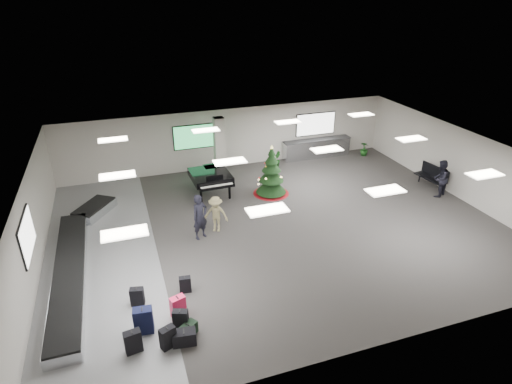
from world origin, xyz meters
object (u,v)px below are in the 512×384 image
object	(u,v)px
traveler_a	(200,217)
potted_plant_right	(364,149)
potted_plant_left	(276,159)
bench	(433,175)
service_counter	(317,148)
pink_suitcase	(178,307)
christmas_tree	(271,177)
traveler_b	(216,214)
grand_piano	(211,177)
traveler_bench	(440,178)
baggage_carousel	(76,258)

from	to	relation	value
traveler_a	potted_plant_right	size ratio (longest dim) A/B	2.29
potted_plant_left	potted_plant_right	bearing A→B (deg)	0.51
potted_plant_left	bench	bearing A→B (deg)	-36.89
service_counter	potted_plant_left	bearing A→B (deg)	-165.75
pink_suitcase	bench	xyz separation A→B (m)	(13.43, 5.18, 0.25)
service_counter	traveler_a	bearing A→B (deg)	-141.71
christmas_tree	traveler_b	distance (m)	4.17
grand_piano	bench	world-z (taller)	grand_piano
traveler_bench	potted_plant_left	size ratio (longest dim) A/B	1.94
service_counter	bench	distance (m)	6.57
traveler_bench	potted_plant_right	world-z (taller)	traveler_bench
traveler_b	potted_plant_left	bearing A→B (deg)	75.84
bench	traveler_bench	world-z (taller)	traveler_bench
pink_suitcase	potted_plant_left	bearing A→B (deg)	36.56
christmas_tree	traveler_b	xyz separation A→B (m)	(-3.32, -2.51, -0.08)
pink_suitcase	christmas_tree	xyz separation A→B (m)	(5.63, 7.01, 0.49)
pink_suitcase	potted_plant_left	xyz separation A→B (m)	(7.05, 9.96, 0.11)
service_counter	grand_piano	bearing A→B (deg)	-157.74
traveler_b	bench	bearing A→B (deg)	30.31
traveler_b	traveler_bench	world-z (taller)	traveler_bench
bench	traveler_bench	xyz separation A→B (m)	(-0.43, -0.97, 0.30)
grand_piano	traveler_a	size ratio (longest dim) A/B	1.24
baggage_carousel	potted_plant_right	bearing A→B (deg)	21.29
christmas_tree	potted_plant_right	world-z (taller)	christmas_tree
grand_piano	bench	bearing A→B (deg)	-15.98
christmas_tree	pink_suitcase	bearing A→B (deg)	-128.77
traveler_a	baggage_carousel	bearing A→B (deg)	156.66
christmas_tree	grand_piano	xyz separation A→B (m)	(-2.73, 0.82, 0.07)
bench	traveler_bench	bearing A→B (deg)	-120.59
bench	potted_plant_right	xyz separation A→B (m)	(-0.85, 4.83, -0.19)
baggage_carousel	traveler_b	size ratio (longest dim) A/B	6.39
christmas_tree	potted_plant_left	bearing A→B (deg)	64.26
christmas_tree	grand_piano	distance (m)	2.85
service_counter	potted_plant_left	size ratio (longest dim) A/B	4.39
pink_suitcase	traveler_a	size ratio (longest dim) A/B	0.39
baggage_carousel	traveler_a	world-z (taller)	traveler_a
traveler_a	traveler_bench	xyz separation A→B (m)	(11.39, 0.03, -0.03)
pink_suitcase	traveler_a	bearing A→B (deg)	50.87
potted_plant_right	baggage_carousel	bearing A→B (deg)	-158.71
christmas_tree	bench	size ratio (longest dim) A/B	1.42
potted_plant_right	potted_plant_left	bearing A→B (deg)	-179.49
traveler_a	potted_plant_left	xyz separation A→B (m)	(5.45, 5.78, -0.46)
traveler_a	potted_plant_left	size ratio (longest dim) A/B	2.01
grand_piano	pink_suitcase	bearing A→B (deg)	-112.16
traveler_b	traveler_bench	bearing A→B (deg)	25.28
pink_suitcase	christmas_tree	size ratio (longest dim) A/B	0.29
christmas_tree	potted_plant_left	distance (m)	3.30
grand_piano	potted_plant_left	distance (m)	4.69
baggage_carousel	service_counter	world-z (taller)	service_counter
christmas_tree	traveler_bench	bearing A→B (deg)	-20.80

